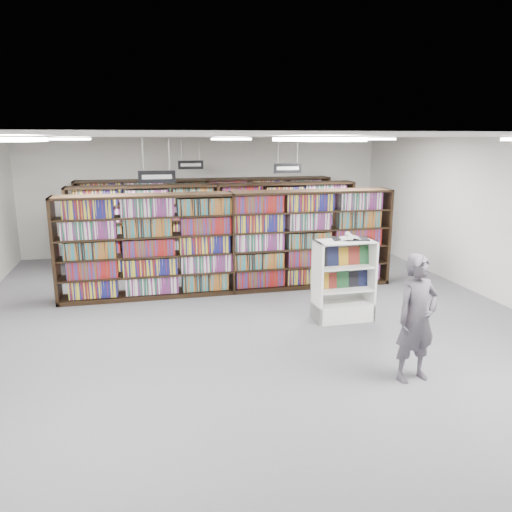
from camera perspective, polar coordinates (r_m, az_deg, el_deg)
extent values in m
plane|color=#535358|center=(8.83, -0.41, -7.76)|extent=(12.00, 12.00, 0.00)
cube|color=silver|center=(8.24, -0.44, 13.49)|extent=(10.00, 12.00, 0.10)
cube|color=silver|center=(14.24, -5.75, 6.89)|extent=(10.00, 0.10, 3.20)
cube|color=silver|center=(3.14, 25.67, -18.11)|extent=(10.00, 0.10, 3.20)
cube|color=silver|center=(10.65, 26.90, 3.36)|extent=(0.10, 12.00, 3.20)
cube|color=black|center=(10.42, -2.83, 1.53)|extent=(7.00, 0.60, 2.10)
cube|color=maroon|center=(10.42, -2.83, 1.53)|extent=(6.88, 0.42, 1.98)
cube|color=black|center=(12.36, -4.49, 3.36)|extent=(7.00, 0.60, 2.10)
cube|color=maroon|center=(12.36, -4.49, 3.36)|extent=(6.88, 0.42, 1.98)
cube|color=black|center=(14.02, -5.54, 4.52)|extent=(7.00, 0.60, 2.10)
cube|color=maroon|center=(14.02, -5.54, 4.52)|extent=(6.88, 0.42, 1.98)
cylinder|color=#B2B2B7|center=(9.04, -12.84, 11.32)|extent=(0.01, 0.01, 0.58)
cylinder|color=#B2B2B7|center=(9.06, -9.90, 11.45)|extent=(0.01, 0.01, 0.58)
cube|color=black|center=(9.07, -11.25, 8.86)|extent=(0.65, 0.02, 0.22)
cube|color=silver|center=(9.06, -11.25, 8.86)|extent=(0.52, 0.00, 0.08)
cylinder|color=#B2B2B7|center=(11.46, 2.56, 11.97)|extent=(0.01, 0.01, 0.58)
cylinder|color=#B2B2B7|center=(11.59, 4.77, 11.95)|extent=(0.01, 0.01, 0.58)
cube|color=black|center=(11.54, 3.64, 9.98)|extent=(0.65, 0.02, 0.22)
cube|color=silver|center=(11.53, 3.66, 9.97)|extent=(0.52, 0.00, 0.08)
cylinder|color=#B2B2B7|center=(13.09, -8.54, 12.00)|extent=(0.01, 0.01, 0.58)
cylinder|color=#B2B2B7|center=(13.13, -6.51, 12.06)|extent=(0.01, 0.01, 0.58)
cube|color=black|center=(13.12, -7.47, 10.29)|extent=(0.65, 0.02, 0.22)
cube|color=silver|center=(13.11, -7.46, 10.29)|extent=(0.52, 0.00, 0.08)
cube|color=white|center=(5.18, -27.05, 11.77)|extent=(0.60, 1.20, 0.04)
cube|color=white|center=(5.35, 6.78, 13.10)|extent=(0.60, 1.20, 0.04)
cube|color=white|center=(10.11, -20.36, 12.42)|extent=(0.60, 1.20, 0.04)
cube|color=white|center=(10.20, -2.96, 13.21)|extent=(0.60, 1.20, 0.04)
cube|color=white|center=(11.13, 12.83, 12.91)|extent=(0.60, 1.20, 0.04)
cube|color=white|center=(9.12, 9.83, -6.22)|extent=(1.04, 0.53, 0.31)
cube|color=white|center=(8.76, 6.98, -3.01)|extent=(0.05, 0.52, 1.45)
cube|color=white|center=(9.16, 12.83, -2.54)|extent=(0.05, 0.52, 1.45)
cube|color=white|center=(9.16, 9.36, -2.37)|extent=(1.04, 0.04, 1.45)
cube|color=white|center=(8.78, 10.16, 1.68)|extent=(1.04, 0.53, 0.03)
cube|color=white|center=(8.99, 9.93, -3.73)|extent=(0.96, 0.49, 0.02)
cube|color=white|center=(8.88, 10.04, -1.17)|extent=(0.96, 0.49, 0.02)
cube|color=black|center=(8.73, 7.56, -0.19)|extent=(0.21, 0.08, 0.31)
cube|color=#151939|center=(8.81, 8.77, -0.11)|extent=(0.21, 0.08, 0.31)
cube|color=orange|center=(8.89, 9.95, -0.04)|extent=(0.21, 0.08, 0.31)
cube|color=maroon|center=(8.97, 11.12, 0.03)|extent=(0.21, 0.08, 0.31)
cube|color=#1D5029|center=(9.05, 12.26, 0.10)|extent=(0.21, 0.08, 0.31)
cube|color=orange|center=(8.85, 7.60, -2.86)|extent=(0.23, 0.06, 0.29)
cube|color=maroon|center=(8.92, 8.73, -2.77)|extent=(0.23, 0.06, 0.29)
cube|color=#1D5029|center=(8.99, 9.85, -2.68)|extent=(0.23, 0.06, 0.29)
cube|color=black|center=(9.07, 10.94, -2.59)|extent=(0.23, 0.06, 0.29)
cube|color=#151939|center=(9.15, 12.02, -2.50)|extent=(0.23, 0.06, 0.29)
cube|color=black|center=(8.90, 10.72, 1.96)|extent=(0.69, 0.49, 0.02)
cube|color=white|center=(8.84, 9.83, 1.99)|extent=(0.34, 0.39, 0.05)
cube|color=white|center=(8.96, 11.60, 2.06)|extent=(0.34, 0.38, 0.07)
cylinder|color=white|center=(8.88, 10.61, 2.29)|extent=(0.17, 0.33, 0.10)
imported|color=#4C454F|center=(6.94, 17.89, -6.81)|extent=(0.69, 0.51, 1.73)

